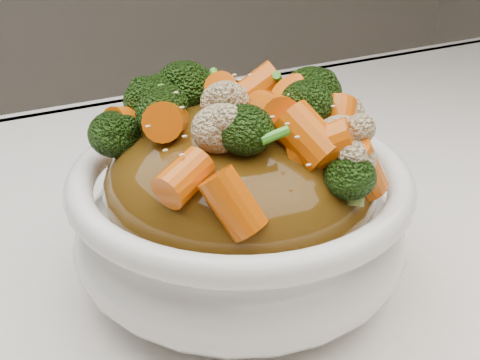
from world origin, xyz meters
name	(u,v)px	position (x,y,z in m)	size (l,w,h in m)	color
tablecloth	(261,312)	(0.00, 0.00, 0.73)	(1.20, 0.80, 0.04)	white
bowl	(240,224)	(-0.01, 0.02, 0.80)	(0.23, 0.23, 0.09)	white
sauce_base	(240,184)	(-0.01, 0.02, 0.83)	(0.18, 0.18, 0.10)	#51350D
carrots	(240,91)	(-0.01, 0.02, 0.89)	(0.18, 0.18, 0.05)	#D35806
broccoli	(240,93)	(-0.01, 0.02, 0.89)	(0.18, 0.18, 0.05)	black
cauliflower	(240,96)	(-0.01, 0.02, 0.89)	(0.18, 0.18, 0.04)	beige
scallions	(240,90)	(-0.01, 0.02, 0.89)	(0.14, 0.14, 0.02)	#3A9622
sesame_seeds	(240,90)	(-0.01, 0.02, 0.89)	(0.16, 0.16, 0.01)	beige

